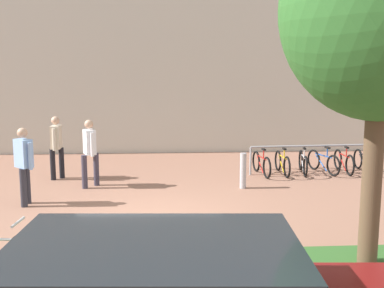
{
  "coord_description": "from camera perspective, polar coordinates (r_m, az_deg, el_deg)",
  "views": [
    {
      "loc": [
        0.23,
        -8.8,
        2.94
      ],
      "look_at": [
        0.91,
        1.83,
        1.26
      ],
      "focal_mm": 43.65,
      "sensor_mm": 36.0,
      "label": 1
    }
  ],
  "objects": [
    {
      "name": "tree_sidewalk",
      "position": [
        7.0,
        22.23,
        14.93
      ],
      "size": [
        2.77,
        2.77,
        5.29
      ],
      "color": "brown",
      "rests_on": "ground"
    },
    {
      "name": "person_casual_tan",
      "position": [
        13.13,
        -16.24,
        0.05
      ],
      "size": [
        0.34,
        0.61,
        1.72
      ],
      "color": "black",
      "rests_on": "ground"
    },
    {
      "name": "bollard_steel",
      "position": [
        11.79,
        6.26,
        -3.27
      ],
      "size": [
        0.16,
        0.16,
        0.9
      ],
      "primitive_type": "cylinder",
      "color": "#ADADB2",
      "rests_on": "ground"
    },
    {
      "name": "ground_plane",
      "position": [
        9.29,
        -4.95,
        -9.51
      ],
      "size": [
        60.0,
        60.0,
        0.0
      ],
      "primitive_type": "plane",
      "color": "#936651"
    },
    {
      "name": "person_shirt_blue",
      "position": [
        12.03,
        -12.39,
        -0.58
      ],
      "size": [
        0.39,
        0.57,
        1.72
      ],
      "color": "#383342",
      "rests_on": "ground"
    },
    {
      "name": "person_shirt_white",
      "position": [
        10.79,
        -19.85,
        -2.0
      ],
      "size": [
        0.47,
        0.45,
        1.72
      ],
      "color": "#2D2D38",
      "rests_on": "ground"
    },
    {
      "name": "planter_strip",
      "position": [
        7.03,
        0.03,
        -15.0
      ],
      "size": [
        7.0,
        1.1,
        0.16
      ],
      "primitive_type": "cube",
      "color": "#336028",
      "rests_on": "ground"
    },
    {
      "name": "building_facade",
      "position": [
        17.32,
        -4.55,
        15.79
      ],
      "size": [
        28.0,
        1.2,
        10.0
      ],
      "primitive_type": "cube",
      "color": "beige",
      "rests_on": "ground"
    },
    {
      "name": "bike_rack_cluster",
      "position": [
        13.88,
        14.61,
        -2.08
      ],
      "size": [
        3.75,
        1.72,
        0.83
      ],
      "color": "#99999E",
      "rests_on": "ground"
    }
  ]
}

